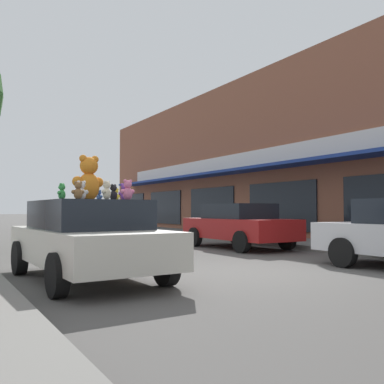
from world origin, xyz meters
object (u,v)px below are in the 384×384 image
teddy_bear_purple (125,192)px  teddy_bear_giant (89,179)px  teddy_bear_brown (78,191)px  teddy_bear_green (62,192)px  teddy_bear_cream (107,190)px  teddy_bear_blue (99,196)px  teddy_bear_white (81,191)px  teddy_bear_black (113,193)px  teddy_bear_pink (128,190)px  parked_car_far_center (239,225)px  teddy_bear_yellow (116,195)px  plush_art_car (87,237)px

teddy_bear_purple → teddy_bear_giant: bearing=6.2°
teddy_bear_brown → teddy_bear_green: 0.42m
teddy_bear_cream → teddy_bear_purple: size_ratio=0.94×
teddy_bear_cream → teddy_bear_blue: size_ratio=1.40×
teddy_bear_purple → teddy_bear_blue: bearing=-25.0°
teddy_bear_giant → teddy_bear_purple: size_ratio=2.59×
teddy_bear_green → teddy_bear_white: 0.32m
teddy_bear_black → teddy_bear_blue: bearing=-103.9°
teddy_bear_purple → teddy_bear_pink: teddy_bear_pink is taller
parked_car_far_center → teddy_bear_black: bearing=-147.7°
teddy_bear_green → teddy_bear_pink: 1.10m
teddy_bear_white → parked_car_far_center: size_ratio=0.08×
teddy_bear_giant → teddy_bear_pink: size_ratio=2.40×
teddy_bear_giant → parked_car_far_center: size_ratio=0.20×
teddy_bear_brown → teddy_bear_green: teddy_bear_brown is taller
teddy_bear_giant → teddy_bear_pink: 1.06m
teddy_bear_brown → teddy_bear_cream: size_ratio=0.98×
teddy_bear_yellow → teddy_bear_pink: 1.04m
teddy_bear_brown → teddy_bear_purple: (1.01, 0.51, 0.01)m
teddy_bear_purple → teddy_bear_brown: bearing=65.2°
teddy_bear_pink → teddy_bear_blue: bearing=-85.9°
teddy_bear_cream → teddy_bear_blue: teddy_bear_cream is taller
teddy_bear_purple → teddy_bear_yellow: teddy_bear_purple is taller
teddy_bear_yellow → parked_car_far_center: size_ratio=0.06×
plush_art_car → teddy_bear_black: 0.97m
teddy_bear_brown → teddy_bear_black: bearing=-146.9°
teddy_bear_pink → parked_car_far_center: teddy_bear_pink is taller
teddy_bear_brown → teddy_bear_blue: size_ratio=1.37×
plush_art_car → parked_car_far_center: bearing=28.7°
teddy_bear_green → parked_car_far_center: size_ratio=0.07×
teddy_bear_blue → teddy_bear_purple: bearing=-177.8°
teddy_bear_giant → parked_car_far_center: bearing=-160.8°
teddy_bear_white → teddy_bear_giant: bearing=-103.9°
teddy_bear_brown → parked_car_far_center: 7.80m
teddy_bear_black → teddy_bear_purple: size_ratio=0.97×
teddy_bear_black → teddy_bear_white: (-0.74, -0.43, 0.01)m
teddy_bear_white → parked_car_far_center: bearing=-134.4°
plush_art_car → teddy_bear_black: size_ratio=13.33×
teddy_bear_yellow → teddy_bear_blue: teddy_bear_yellow is taller
teddy_bear_blue → parked_car_far_center: bearing=-85.7°
plush_art_car → teddy_bear_cream: (0.05, -0.85, 0.81)m
teddy_bear_black → teddy_bear_brown: (-0.87, -0.70, -0.01)m
teddy_bear_purple → parked_car_far_center: size_ratio=0.08×
teddy_bear_yellow → teddy_bear_green: bearing=22.7°
plush_art_car → teddy_bear_purple: bearing=-8.5°
teddy_bear_black → teddy_bear_yellow: (0.14, 0.24, -0.03)m
teddy_bear_pink → teddy_bear_cream: bearing=21.1°
plush_art_car → teddy_bear_cream: bearing=-88.7°
teddy_bear_green → parked_car_far_center: (6.66, 3.86, -0.79)m
teddy_bear_pink → teddy_bear_green: bearing=-26.4°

